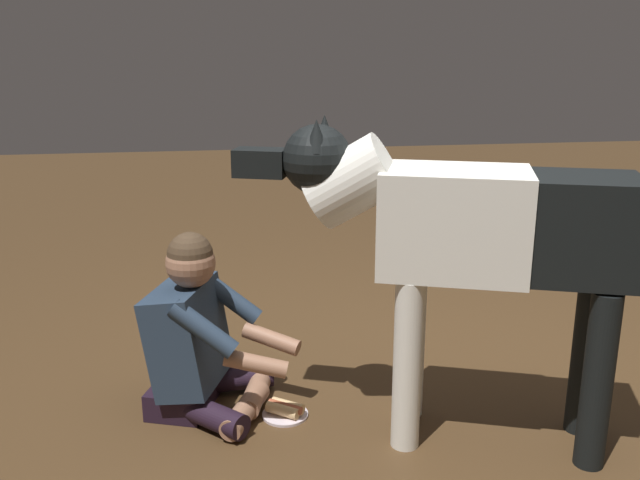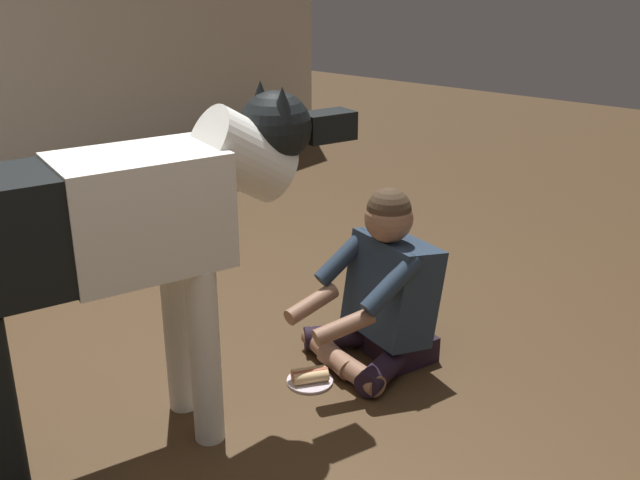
# 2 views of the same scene
# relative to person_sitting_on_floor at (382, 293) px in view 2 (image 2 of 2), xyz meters

# --- Properties ---
(ground_plane) EXTENTS (15.44, 15.44, 0.00)m
(ground_plane) POSITION_rel_person_sitting_on_floor_xyz_m (-1.12, 0.13, -0.33)
(ground_plane) COLOR #452F1B
(person_sitting_on_floor) EXTENTS (0.70, 0.60, 0.81)m
(person_sitting_on_floor) POSITION_rel_person_sitting_on_floor_xyz_m (0.00, 0.00, 0.00)
(person_sitting_on_floor) COLOR black
(person_sitting_on_floor) RESTS_ON ground
(large_dog) EXTENTS (1.66, 0.73, 1.29)m
(large_dog) POSITION_rel_person_sitting_on_floor_xyz_m (-1.05, 0.37, 0.53)
(large_dog) COLOR white
(large_dog) RESTS_ON ground
(hot_dog_on_plate) EXTENTS (0.20, 0.20, 0.06)m
(hot_dog_on_plate) POSITION_rel_person_sitting_on_floor_xyz_m (-0.36, 0.13, -0.30)
(hot_dog_on_plate) COLOR silver
(hot_dog_on_plate) RESTS_ON ground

